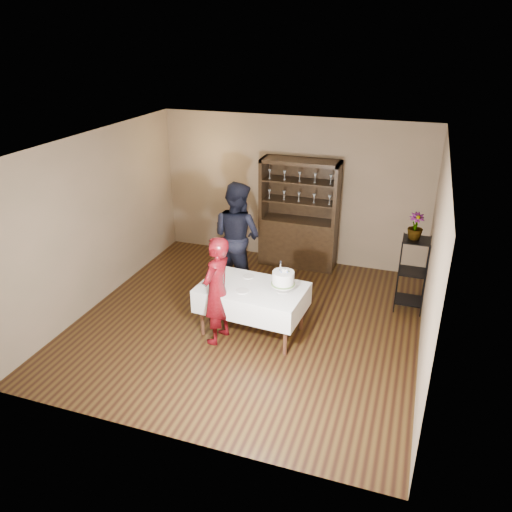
# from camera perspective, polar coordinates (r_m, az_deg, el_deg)

# --- Properties ---
(floor) EXTENTS (5.00, 5.00, 0.00)m
(floor) POSITION_cam_1_polar(r_m,az_deg,el_deg) (7.66, -0.96, -7.52)
(floor) COLOR black
(floor) RESTS_ON ground
(ceiling) EXTENTS (5.00, 5.00, 0.00)m
(ceiling) POSITION_cam_1_polar(r_m,az_deg,el_deg) (6.64, -1.12, 12.65)
(ceiling) COLOR silver
(ceiling) RESTS_ON back_wall
(back_wall) EXTENTS (5.00, 0.02, 2.70)m
(back_wall) POSITION_cam_1_polar(r_m,az_deg,el_deg) (9.30, 4.20, 7.47)
(back_wall) COLOR brown
(back_wall) RESTS_ON floor
(wall_left) EXTENTS (0.02, 5.00, 2.70)m
(wall_left) POSITION_cam_1_polar(r_m,az_deg,el_deg) (8.18, -17.81, 3.92)
(wall_left) COLOR brown
(wall_left) RESTS_ON floor
(wall_right) EXTENTS (0.02, 5.00, 2.70)m
(wall_right) POSITION_cam_1_polar(r_m,az_deg,el_deg) (6.69, 19.56, -0.91)
(wall_right) COLOR brown
(wall_right) RESTS_ON floor
(china_hutch) EXTENTS (1.40, 0.48, 2.00)m
(china_hutch) POSITION_cam_1_polar(r_m,az_deg,el_deg) (9.25, 4.87, 2.85)
(china_hutch) COLOR black
(china_hutch) RESTS_ON floor
(plant_etagere) EXTENTS (0.42, 0.42, 1.20)m
(plant_etagere) POSITION_cam_1_polar(r_m,az_deg,el_deg) (8.07, 17.44, -1.72)
(plant_etagere) COLOR black
(plant_etagere) RESTS_ON floor
(cake_table) EXTENTS (1.56, 1.03, 0.74)m
(cake_table) POSITION_cam_1_polar(r_m,az_deg,el_deg) (7.14, -0.43, -4.78)
(cake_table) COLOR silver
(cake_table) RESTS_ON floor
(woman) EXTENTS (0.47, 0.63, 1.58)m
(woman) POSITION_cam_1_polar(r_m,az_deg,el_deg) (6.88, -4.51, -3.97)
(woman) COLOR #3C0508
(woman) RESTS_ON floor
(man) EXTENTS (1.09, 0.97, 1.86)m
(man) POSITION_cam_1_polar(r_m,az_deg,el_deg) (8.30, -2.17, 2.29)
(man) COLOR black
(man) RESTS_ON floor
(cake) EXTENTS (0.36, 0.36, 0.47)m
(cake) POSITION_cam_1_polar(r_m,az_deg,el_deg) (6.87, 3.13, -2.65)
(cake) COLOR silver
(cake) RESTS_ON cake_table
(plate_near) EXTENTS (0.24, 0.24, 0.01)m
(plate_near) POSITION_cam_1_polar(r_m,az_deg,el_deg) (6.94, -1.58, -4.02)
(plate_near) COLOR silver
(plate_near) RESTS_ON cake_table
(plate_far) EXTENTS (0.22, 0.22, 0.01)m
(plate_far) POSITION_cam_1_polar(r_m,az_deg,el_deg) (7.33, -0.87, -2.35)
(plate_far) COLOR silver
(plate_far) RESTS_ON cake_table
(potted_plant) EXTENTS (0.28, 0.28, 0.41)m
(potted_plant) POSITION_cam_1_polar(r_m,az_deg,el_deg) (7.80, 17.78, 3.26)
(potted_plant) COLOR #517437
(potted_plant) RESTS_ON plant_etagere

